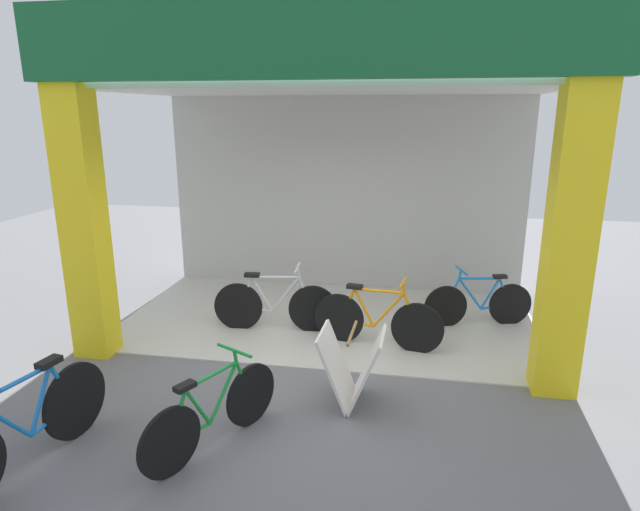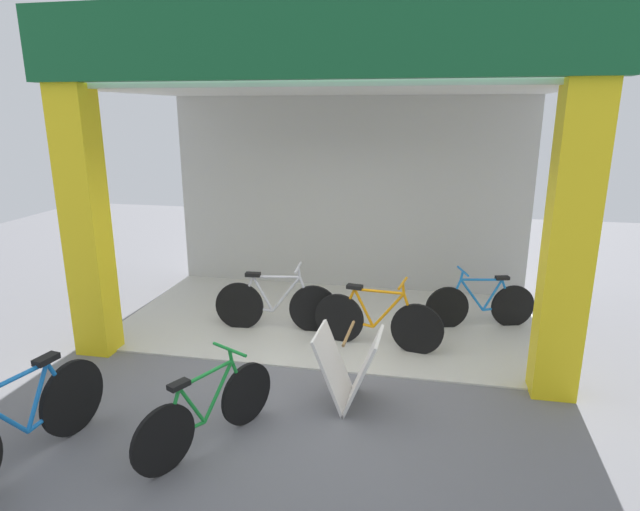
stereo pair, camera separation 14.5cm
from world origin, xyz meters
TOP-DOWN VIEW (x-y plane):
  - ground_plane at (0.00, 0.00)m, footprint 19.35×19.35m
  - shop_facade at (0.00, 1.58)m, footprint 5.87×3.36m
  - bicycle_inside_0 at (0.72, 0.74)m, footprint 1.62×0.45m
  - bicycle_inside_1 at (-0.65, 1.01)m, footprint 1.66×0.45m
  - bicycle_inside_2 at (2.04, 1.65)m, footprint 1.46×0.49m
  - bicycle_parked_0 at (-0.54, -1.55)m, footprint 0.73×1.37m
  - bicycle_parked_1 at (-1.91, -2.11)m, footprint 0.48×1.74m
  - sandwich_board_sign at (0.56, -0.62)m, footprint 0.65×0.61m

SIDE VIEW (x-z plane):
  - ground_plane at x=0.00m, z-range 0.00..0.00m
  - bicycle_inside_2 at x=2.04m, z-range -0.08..0.74m
  - bicycle_parked_0 at x=-0.54m, z-range -0.08..0.75m
  - bicycle_inside_0 at x=0.72m, z-range -0.09..0.81m
  - bicycle_inside_1 at x=-0.65m, z-range -0.09..0.82m
  - bicycle_parked_1 at x=-1.91m, z-range -0.10..0.87m
  - sandwich_board_sign at x=0.56m, z-range 0.00..0.78m
  - shop_facade at x=0.00m, z-range 0.14..4.05m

